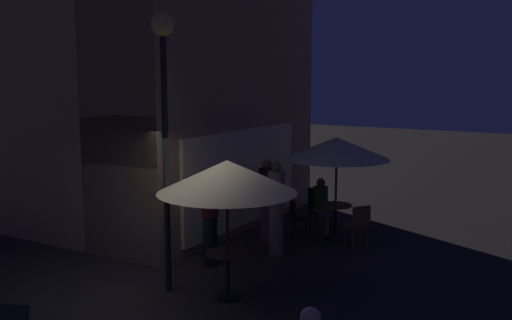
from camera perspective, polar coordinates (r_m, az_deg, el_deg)
The scene contains 14 objects.
ground_plane at distance 9.31m, azimuth -8.87°, elevation -13.71°, with size 60.00×60.00×0.00m, color #2A2523.
cafe_building at distance 13.44m, azimuth -13.21°, elevation 11.97°, with size 6.30×8.03×8.75m.
street_lamp_near_corner at distance 9.18m, azimuth -9.00°, elevation 6.70°, with size 0.36×0.36×4.42m.
cafe_table_0 at distance 9.21m, azimuth -2.78°, elevation -10.31°, with size 0.68×0.68×0.76m.
cafe_table_1 at distance 12.46m, azimuth 7.79°, elevation -5.35°, with size 0.69×0.69×0.76m.
patio_umbrella_0 at distance 8.86m, azimuth -2.85°, elevation -1.68°, with size 2.16×2.16×2.20m.
patio_umbrella_1 at distance 12.20m, azimuth 7.93°, elevation 1.12°, with size 2.22×2.22×2.19m.
cafe_chair_0 at distance 13.13m, azimuth 6.14°, elevation -4.44°, with size 0.60×0.60×0.97m.
cafe_chair_1 at distance 12.21m, azimuth 4.04°, elevation -5.53°, with size 0.56×0.56×0.89m.
cafe_chair_2 at distance 11.75m, azimuth 10.03°, elevation -6.09°, with size 0.56×0.56×0.92m.
patron_seated_0 at distance 12.97m, azimuth 6.46°, elevation -4.11°, with size 0.49×0.52×1.21m.
patron_standing_2 at distance 11.32m, azimuth 1.99°, elevation -4.69°, with size 0.34×0.34×1.82m.
patron_standing_3 at distance 12.07m, azimuth 1.08°, elevation -4.02°, with size 0.34×0.34×1.76m.
patron_standing_4 at distance 10.67m, azimuth -4.53°, elevation -5.91°, with size 0.31×0.31×1.67m.
Camera 1 is at (-6.63, -5.53, 3.50)m, focal length 40.76 mm.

